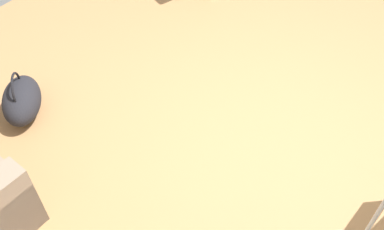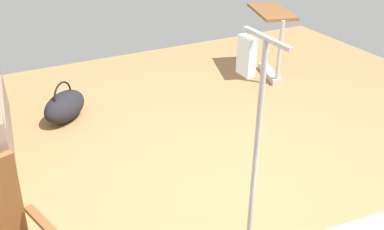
# 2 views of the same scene
# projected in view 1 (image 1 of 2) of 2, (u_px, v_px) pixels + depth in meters

# --- Properties ---
(ground_plane) EXTENTS (6.71, 6.71, 0.00)m
(ground_plane) POSITION_uv_depth(u_px,v_px,m) (264.00, 122.00, 3.75)
(ground_plane) COLOR #9E7247
(duffel_bag) EXTENTS (0.62, 0.62, 0.43)m
(duffel_bag) POSITION_uv_depth(u_px,v_px,m) (22.00, 100.00, 3.72)
(duffel_bag) COLOR black
(duffel_bag) RESTS_ON ground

